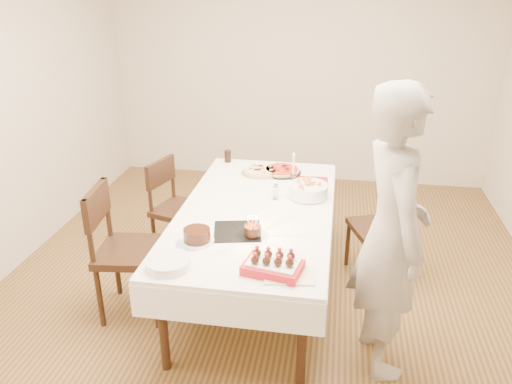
% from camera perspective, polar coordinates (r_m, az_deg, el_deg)
% --- Properties ---
extents(floor, '(5.00, 5.00, 0.00)m').
position_cam_1_polar(floor, '(4.22, 1.49, -10.72)').
color(floor, '#4F341B').
rests_on(floor, ground).
extents(wall_back, '(4.50, 0.04, 2.70)m').
position_cam_1_polar(wall_back, '(6.07, 5.08, 13.70)').
color(wall_back, beige).
rests_on(wall_back, floor).
extents(dining_table, '(1.78, 2.40, 0.75)m').
position_cam_1_polar(dining_table, '(3.95, 0.00, -6.90)').
color(dining_table, white).
rests_on(dining_table, floor).
extents(chair_right_savory, '(0.57, 0.57, 0.88)m').
position_cam_1_polar(chair_right_savory, '(4.29, 13.66, -4.04)').
color(chair_right_savory, '#321A10').
rests_on(chair_right_savory, floor).
extents(chair_left_savory, '(0.58, 0.58, 0.90)m').
position_cam_1_polar(chair_left_savory, '(4.50, -8.60, -2.06)').
color(chair_left_savory, '#321A10').
rests_on(chair_left_savory, floor).
extents(chair_left_dessert, '(0.58, 0.58, 1.02)m').
position_cam_1_polar(chair_left_dessert, '(3.80, -14.01, -6.63)').
color(chair_left_dessert, '#321A10').
rests_on(chair_left_dessert, floor).
extents(person, '(0.60, 0.77, 1.87)m').
position_cam_1_polar(person, '(3.14, 15.19, -4.72)').
color(person, '#B2ADA7').
rests_on(person, floor).
extents(pizza_white, '(0.38, 0.38, 0.04)m').
position_cam_1_polar(pizza_white, '(4.45, 0.53, 2.37)').
color(pizza_white, beige).
rests_on(pizza_white, dining_table).
extents(pizza_pepperoni, '(0.37, 0.37, 0.04)m').
position_cam_1_polar(pizza_pepperoni, '(4.47, 2.95, 2.47)').
color(pizza_pepperoni, red).
rests_on(pizza_pepperoni, dining_table).
extents(red_placemat, '(0.28, 0.28, 0.01)m').
position_cam_1_polar(red_placemat, '(4.29, 6.46, 1.10)').
color(red_placemat, '#B21E1E').
rests_on(red_placemat, dining_table).
extents(pasta_bowl, '(0.34, 0.34, 0.10)m').
position_cam_1_polar(pasta_bowl, '(3.98, 6.00, 0.19)').
color(pasta_bowl, white).
rests_on(pasta_bowl, dining_table).
extents(taper_candle, '(0.06, 0.06, 0.25)m').
position_cam_1_polar(taper_candle, '(4.29, 4.31, 2.98)').
color(taper_candle, white).
rests_on(taper_candle, dining_table).
extents(shaker_pair, '(0.11, 0.11, 0.11)m').
position_cam_1_polar(shaker_pair, '(3.92, 2.21, -0.11)').
color(shaker_pair, white).
rests_on(shaker_pair, dining_table).
extents(cola_glass, '(0.07, 0.07, 0.11)m').
position_cam_1_polar(cola_glass, '(4.73, -3.25, 4.11)').
color(cola_glass, black).
rests_on(cola_glass, dining_table).
extents(layer_cake, '(0.27, 0.27, 0.09)m').
position_cam_1_polar(layer_cake, '(3.33, -6.77, -4.96)').
color(layer_cake, black).
rests_on(layer_cake, dining_table).
extents(cake_board, '(0.38, 0.38, 0.01)m').
position_cam_1_polar(cake_board, '(3.46, -2.16, -4.54)').
color(cake_board, black).
rests_on(cake_board, dining_table).
extents(birthday_cake, '(0.14, 0.14, 0.13)m').
position_cam_1_polar(birthday_cake, '(3.36, -0.39, -3.90)').
color(birthday_cake, '#361B0E').
rests_on(birthday_cake, dining_table).
extents(strawberry_box, '(0.38, 0.29, 0.08)m').
position_cam_1_polar(strawberry_box, '(3.00, 1.95, -8.40)').
color(strawberry_box, '#B41420').
rests_on(strawberry_box, dining_table).
extents(box_lid, '(0.32, 0.23, 0.02)m').
position_cam_1_polar(box_lid, '(2.98, 3.80, -9.61)').
color(box_lid, beige).
rests_on(box_lid, dining_table).
extents(plate_stack, '(0.35, 0.35, 0.06)m').
position_cam_1_polar(plate_stack, '(3.09, -10.00, -7.99)').
color(plate_stack, white).
rests_on(plate_stack, dining_table).
extents(china_plate, '(0.25, 0.25, 0.01)m').
position_cam_1_polar(china_plate, '(3.33, -7.55, -5.88)').
color(china_plate, white).
rests_on(china_plate, dining_table).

